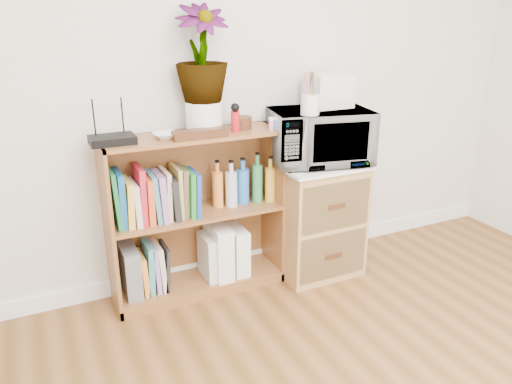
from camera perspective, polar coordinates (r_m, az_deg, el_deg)
skirting_board at (r=3.29m, az=-1.47°, el=-7.67°), size 4.00×0.02×0.10m
bookshelf at (r=2.87m, az=-6.81°, el=-2.68°), size 1.00×0.30×0.95m
wicker_unit at (r=3.16m, az=6.74°, el=-3.00°), size 0.50×0.45×0.70m
microwave at (r=2.98m, az=7.25°, el=6.31°), size 0.64×0.50×0.32m
pen_cup at (r=2.78m, az=6.20°, el=9.90°), size 0.10×0.10×0.11m
small_appliance at (r=3.03m, az=8.27°, el=11.41°), size 0.24×0.20×0.19m
router at (r=2.61m, az=-16.11°, el=5.76°), size 0.22×0.15×0.04m
white_bowl at (r=2.65m, az=-10.31°, el=6.37°), size 0.13×0.13×0.03m
plant_pot at (r=2.75m, az=-5.97°, el=8.52°), size 0.20×0.20×0.17m
potted_plant at (r=2.70m, az=-6.23°, el=15.47°), size 0.28×0.28×0.50m
trinket_box at (r=2.63m, az=-6.38°, el=6.63°), size 0.29×0.07×0.05m
kokeshi_doll at (r=2.76m, az=-2.38°, el=8.04°), size 0.05×0.05×0.11m
wooden_bowl at (r=2.83m, az=-1.66°, el=7.92°), size 0.12×0.12×0.07m
paint_jars at (r=2.81m, az=2.36°, el=7.77°), size 0.12×0.04×0.06m
file_box at (r=2.90m, az=-14.18°, el=-8.72°), size 0.09×0.23×0.28m
magazine_holder_left at (r=3.00m, az=-5.32°, el=-7.33°), size 0.08×0.21×0.27m
magazine_holder_mid at (r=3.00m, az=-4.28°, el=-6.65°), size 0.10×0.26×0.32m
magazine_holder_right at (r=3.05m, az=-2.26°, el=-6.56°), size 0.09×0.23×0.29m
cookbooks at (r=2.76m, az=-11.59°, el=-0.42°), size 0.47×0.20×0.31m
liquor_bottles at (r=2.91m, az=-1.49°, el=1.16°), size 0.38×0.07×0.29m
lower_books at (r=2.92m, az=-11.71°, el=-8.44°), size 0.17×0.19×0.29m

